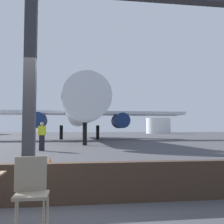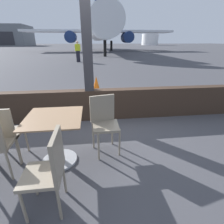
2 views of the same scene
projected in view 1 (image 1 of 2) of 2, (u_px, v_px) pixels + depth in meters
ground_plane at (67, 138)px, 44.08m from camera, size 220.00×220.00×0.00m
window_frame at (29, 125)px, 4.68m from camera, size 8.29×0.24×3.96m
cafe_chair_aisle_left at (31, 187)px, 3.42m from camera, size 0.46×0.46×0.93m
airplane at (80, 110)px, 34.48m from camera, size 26.97×31.53×10.58m
ground_crew_worker at (42, 136)px, 16.60m from camera, size 0.46×0.40×1.74m
traffic_cone at (50, 170)px, 6.65m from camera, size 0.36×0.36×0.62m
fuel_storage_tank at (158, 126)px, 91.58m from camera, size 8.04×8.04×5.14m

